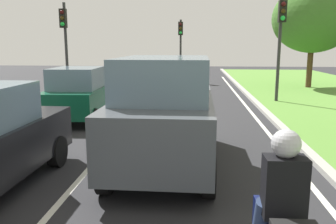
% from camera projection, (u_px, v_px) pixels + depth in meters
% --- Properties ---
extents(ground_plane, '(60.00, 60.00, 0.00)m').
position_uv_depth(ground_plane, '(154.00, 115.00, 12.69)').
color(ground_plane, '#262628').
extents(lane_line_center, '(0.12, 32.00, 0.01)m').
position_uv_depth(lane_line_center, '(135.00, 115.00, 12.75)').
color(lane_line_center, silver).
rests_on(lane_line_center, ground).
extents(lane_line_right_edge, '(0.12, 32.00, 0.01)m').
position_uv_depth(lane_line_right_edge, '(255.00, 117.00, 12.41)').
color(lane_line_right_edge, silver).
rests_on(lane_line_right_edge, ground).
extents(curb_right, '(0.24, 48.00, 0.12)m').
position_uv_depth(curb_right, '(270.00, 116.00, 12.37)').
color(curb_right, '#9E9B93').
rests_on(curb_right, ground).
extents(car_suv_ahead, '(2.02, 4.53, 2.28)m').
position_uv_depth(car_suv_ahead, '(165.00, 112.00, 7.20)').
color(car_suv_ahead, '#474C51').
rests_on(car_suv_ahead, ground).
extents(car_hatchback_far, '(1.85, 3.76, 1.78)m').
position_uv_depth(car_hatchback_far, '(79.00, 94.00, 11.87)').
color(car_hatchback_far, '#0C472D').
rests_on(car_hatchback_far, ground).
extents(rider_person, '(0.51, 0.41, 1.16)m').
position_uv_depth(rider_person, '(283.00, 185.00, 3.37)').
color(rider_person, black).
rests_on(rider_person, ground).
extents(traffic_light_near_right, '(0.32, 0.50, 4.70)m').
position_uv_depth(traffic_light_near_right, '(281.00, 30.00, 14.94)').
color(traffic_light_near_right, '#2D2D2D').
rests_on(traffic_light_near_right, ground).
extents(traffic_light_overhead_left, '(0.32, 0.50, 4.56)m').
position_uv_depth(traffic_light_overhead_left, '(65.00, 34.00, 17.19)').
color(traffic_light_overhead_left, '#2D2D2D').
rests_on(traffic_light_overhead_left, ground).
extents(traffic_light_far_median, '(0.32, 0.50, 4.23)m').
position_uv_depth(traffic_light_far_median, '(181.00, 39.00, 24.19)').
color(traffic_light_far_median, '#2D2D2D').
rests_on(traffic_light_far_median, ground).
extents(tree_roadside_far, '(4.59, 4.59, 5.96)m').
position_uv_depth(tree_roadside_far, '(313.00, 18.00, 19.96)').
color(tree_roadside_far, '#4C331E').
rests_on(tree_roadside_far, ground).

